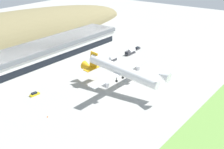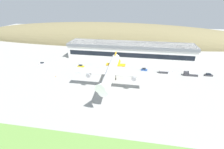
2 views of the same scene
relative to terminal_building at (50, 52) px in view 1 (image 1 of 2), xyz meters
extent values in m
plane|color=#9E9E99|center=(-5.55, -54.43, -6.93)|extent=(438.28, 438.28, 0.00)
cube|color=#669342|center=(-5.55, -98.41, -6.89)|extent=(394.45, 22.20, 0.08)
cube|color=white|center=(0.00, 0.02, -0.81)|extent=(95.77, 17.81, 12.24)
cube|color=slate|center=(0.00, 0.02, 4.20)|extent=(96.97, 19.01, 2.20)
cube|color=black|center=(0.00, -8.94, -1.43)|extent=(91.94, 0.16, 3.43)
cylinder|color=white|center=(-5.73, -53.08, 2.88)|extent=(4.44, 35.29, 8.86)
cone|color=white|center=(-5.73, -72.86, 5.42)|extent=(4.35, 5.40, 4.94)
cone|color=orange|center=(-5.73, -32.85, 0.29)|extent=(4.35, 6.28, 5.05)
cube|color=orange|center=(-5.73, -36.37, 4.56)|extent=(0.50, 4.93, 8.08)
cube|color=orange|center=(-5.73, -36.15, 0.71)|extent=(11.54, 3.13, 0.75)
cube|color=white|center=(-5.73, -51.34, 1.88)|extent=(39.66, 3.63, 0.90)
cylinder|color=#9E9EA3|center=(-17.62, -51.88, 0.40)|extent=(2.30, 3.86, 2.74)
cylinder|color=#9E9EA3|center=(6.17, -51.88, 0.40)|extent=(2.30, 3.86, 2.74)
cylinder|color=#2D2D2D|center=(-8.17, -51.34, -0.44)|extent=(0.28, 0.28, 2.20)
cylinder|color=#2D2D2D|center=(-8.17, -51.34, -1.54)|extent=(0.45, 1.10, 1.10)
cylinder|color=#2D2D2D|center=(-3.28, -51.34, -0.44)|extent=(0.28, 0.28, 2.20)
cylinder|color=#2D2D2D|center=(-3.28, -51.34, -1.54)|extent=(0.45, 1.10, 1.10)
cylinder|color=#2D2D2D|center=(-5.73, -65.23, 1.46)|extent=(0.22, 0.22, 1.98)
cylinder|color=#2D2D2D|center=(-5.73, -65.23, 0.47)|extent=(0.30, 0.82, 0.82)
cube|color=#333338|center=(50.80, -25.37, -6.49)|extent=(4.62, 1.99, 0.89)
cube|color=black|center=(50.58, -25.37, -5.69)|extent=(2.56, 1.64, 0.72)
cube|color=gold|center=(-32.19, -24.38, -6.54)|extent=(4.67, 1.96, 0.78)
cube|color=black|center=(-32.42, -24.36, -5.84)|extent=(2.60, 1.56, 0.64)
cube|color=#264C99|center=(11.49, -23.46, -6.48)|extent=(4.13, 2.01, 0.90)
cube|color=black|center=(11.28, -23.45, -5.67)|extent=(2.30, 1.64, 0.73)
cube|color=silver|center=(27.67, -25.63, -5.72)|extent=(2.55, 2.33, 2.43)
cube|color=black|center=(28.94, -25.60, -5.28)|extent=(0.13, 1.92, 1.07)
cube|color=#38383D|center=(23.78, -25.73, -6.48)|extent=(5.34, 2.17, 0.90)
cylinder|color=silver|center=(23.78, -25.73, -4.96)|extent=(5.08, 2.28, 2.15)
cube|color=#333338|center=(37.15, -27.00, -5.69)|extent=(2.70, 2.53, 2.49)
cube|color=black|center=(35.81, -26.96, -5.24)|extent=(0.14, 2.09, 1.10)
cube|color=#38383D|center=(41.25, -27.12, -6.48)|extent=(5.65, 2.37, 0.90)
cylinder|color=silver|center=(41.25, -27.12, -4.87)|extent=(5.37, 2.48, 2.33)
cube|color=orange|center=(-41.96, -43.03, -6.92)|extent=(0.52, 0.52, 0.03)
cone|color=orange|center=(-41.96, -43.03, -6.63)|extent=(0.40, 0.40, 0.55)
camera|label=1|loc=(-110.93, -124.94, 53.65)|focal=50.00mm
camera|label=2|loc=(9.33, -132.84, 37.46)|focal=28.00mm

